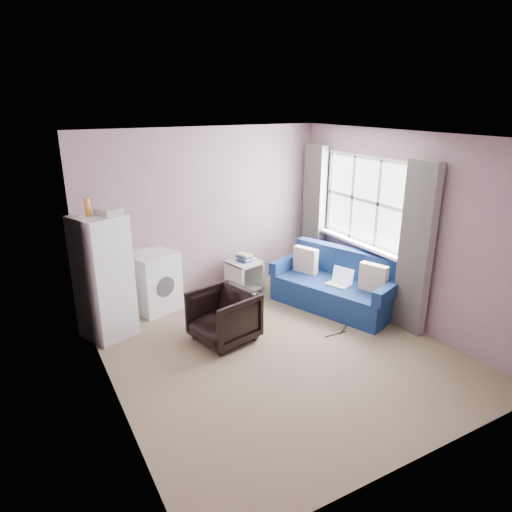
{
  "coord_description": "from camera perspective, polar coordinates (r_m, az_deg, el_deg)",
  "views": [
    {
      "loc": [
        -2.56,
        -4.13,
        2.85
      ],
      "look_at": [
        0.05,
        0.6,
        1.0
      ],
      "focal_mm": 32.0,
      "sensor_mm": 36.0,
      "label": 1
    }
  ],
  "objects": [
    {
      "name": "room",
      "position": [
        5.13,
        2.91,
        0.73
      ],
      "size": [
        3.84,
        4.24,
        2.54
      ],
      "color": "#7E6D52",
      "rests_on": "ground"
    },
    {
      "name": "floor_cables",
      "position": [
        6.09,
        10.42,
        -9.26
      ],
      "size": [
        0.49,
        0.19,
        0.01
      ],
      "rotation": [
        0.0,
        0.0,
        0.31
      ],
      "color": "black",
      "rests_on": "ground"
    },
    {
      "name": "side_table",
      "position": [
        7.11,
        -1.48,
        -2.22
      ],
      "size": [
        0.53,
        0.53,
        0.61
      ],
      "rotation": [
        0.0,
        0.0,
        0.21
      ],
      "color": "#B1B2AE",
      "rests_on": "ground"
    },
    {
      "name": "window_dressing",
      "position": [
        6.73,
        12.65,
        3.42
      ],
      "size": [
        0.17,
        2.62,
        2.18
      ],
      "color": "white",
      "rests_on": "ground"
    },
    {
      "name": "washing_machine",
      "position": [
        6.62,
        -12.75,
        -2.95
      ],
      "size": [
        0.75,
        0.75,
        0.84
      ],
      "rotation": [
        0.0,
        0.0,
        0.32
      ],
      "color": "silver",
      "rests_on": "ground"
    },
    {
      "name": "fridge",
      "position": [
        5.91,
        -18.51,
        -2.44
      ],
      "size": [
        0.71,
        0.71,
        1.78
      ],
      "rotation": [
        0.0,
        0.0,
        0.41
      ],
      "color": "silver",
      "rests_on": "ground"
    },
    {
      "name": "sofa",
      "position": [
        6.71,
        10.08,
        -3.77
      ],
      "size": [
        1.39,
        1.97,
        0.81
      ],
      "rotation": [
        0.0,
        0.0,
        0.35
      ],
      "color": "navy",
      "rests_on": "ground"
    },
    {
      "name": "armchair",
      "position": [
        5.67,
        -4.08,
        -7.25
      ],
      "size": [
        0.79,
        0.82,
        0.71
      ],
      "primitive_type": "imported",
      "rotation": [
        0.0,
        0.0,
        -1.34
      ],
      "color": "black",
      "rests_on": "ground"
    }
  ]
}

